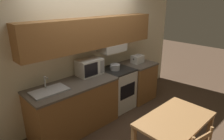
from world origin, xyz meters
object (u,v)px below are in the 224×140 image
(dining_table, at_px, (175,126))
(cooking_pot, at_px, (115,67))
(stove_range, at_px, (117,88))
(microwave, at_px, (90,67))
(sink_basin, at_px, (49,91))
(toaster, at_px, (137,59))

(dining_table, bearing_deg, cooking_pot, 72.74)
(stove_range, height_order, microwave, microwave)
(sink_basin, bearing_deg, cooking_pot, 0.79)
(microwave, bearing_deg, sink_basin, -170.49)
(toaster, xyz_separation_m, sink_basin, (-2.20, -0.01, -0.07))
(sink_basin, distance_m, dining_table, 1.96)
(dining_table, bearing_deg, sink_basin, 119.34)
(sink_basin, height_order, dining_table, sink_basin)
(cooking_pot, relative_size, microwave, 0.59)
(microwave, height_order, dining_table, microwave)
(microwave, relative_size, dining_table, 0.45)
(cooking_pot, height_order, sink_basin, sink_basin)
(cooking_pot, distance_m, sink_basin, 1.48)
(stove_range, height_order, dining_table, stove_range)
(microwave, bearing_deg, toaster, -6.60)
(stove_range, xyz_separation_m, sink_basin, (-1.55, -0.02, 0.46))
(cooking_pot, bearing_deg, microwave, 166.26)
(stove_range, relative_size, toaster, 3.16)
(microwave, xyz_separation_m, dining_table, (0.02, -1.85, -0.40))
(toaster, bearing_deg, cooking_pot, 179.10)
(stove_range, distance_m, toaster, 0.84)
(microwave, xyz_separation_m, sink_basin, (-0.93, -0.16, -0.14))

